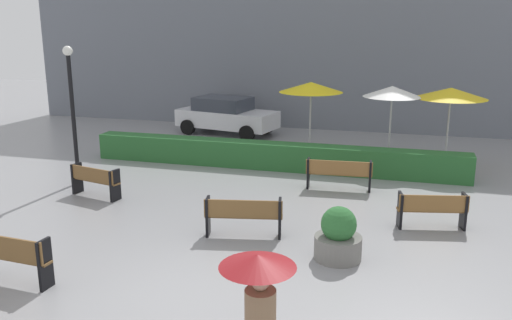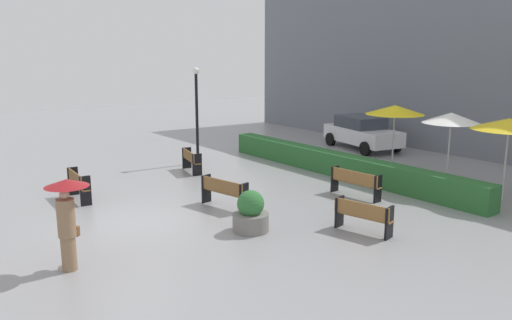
{
  "view_description": "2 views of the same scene",
  "coord_description": "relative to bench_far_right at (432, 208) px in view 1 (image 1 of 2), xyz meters",
  "views": [
    {
      "loc": [
        3.65,
        -8.14,
        4.66
      ],
      "look_at": [
        0.19,
        4.17,
        1.38
      ],
      "focal_mm": 37.87,
      "sensor_mm": 36.0,
      "label": 1
    },
    {
      "loc": [
        12.92,
        -5.66,
        4.65
      ],
      "look_at": [
        -0.38,
        4.39,
        1.13
      ],
      "focal_mm": 36.22,
      "sensor_mm": 36.0,
      "label": 2
    }
  ],
  "objects": [
    {
      "name": "ground_plane",
      "position": [
        -4.39,
        -4.27,
        -0.49
      ],
      "size": [
        60.0,
        60.0,
        0.0
      ],
      "primitive_type": "plane",
      "color": "gray"
    },
    {
      "name": "bench_far_right",
      "position": [
        0.0,
        0.0,
        0.0
      ],
      "size": [
        1.6,
        0.7,
        0.84
      ],
      "color": "olive",
      "rests_on": "ground"
    },
    {
      "name": "bench_mid_center",
      "position": [
        -4.04,
        -1.65,
        0.04
      ],
      "size": [
        1.75,
        0.68,
        0.89
      ],
      "color": "brown",
      "rests_on": "ground"
    },
    {
      "name": "bench_near_left",
      "position": [
        -7.47,
        -4.9,
        0.06
      ],
      "size": [
        1.6,
        0.44,
        0.94
      ],
      "color": "brown",
      "rests_on": "ground"
    },
    {
      "name": "bench_far_left",
      "position": [
        -8.78,
        -0.05,
        0.01
      ],
      "size": [
        1.57,
        0.71,
        0.85
      ],
      "color": "brown",
      "rests_on": "ground"
    },
    {
      "name": "bench_back_row",
      "position": [
        -2.45,
        2.39,
        0.03
      ],
      "size": [
        1.87,
        0.48,
        0.87
      ],
      "color": "olive",
      "rests_on": "ground"
    },
    {
      "name": "pedestrian_with_umbrella",
      "position": [
        -2.27,
        -6.81,
        0.79
      ],
      "size": [
        0.93,
        0.93,
        2.0
      ],
      "color": "#8C6B4C",
      "rests_on": "ground"
    },
    {
      "name": "planter_pot",
      "position": [
        -1.88,
        -2.24,
        -0.02
      ],
      "size": [
        0.96,
        0.96,
        1.1
      ],
      "color": "slate",
      "rests_on": "ground"
    },
    {
      "name": "lamp_post",
      "position": [
        -9.99,
        0.99,
        1.96
      ],
      "size": [
        0.28,
        0.28,
        4.01
      ],
      "color": "black",
      "rests_on": "ground"
    },
    {
      "name": "patio_umbrella_yellow",
      "position": [
        -3.97,
        6.2,
        1.96
      ],
      "size": [
        2.23,
        2.23,
        2.63
      ],
      "color": "silver",
      "rests_on": "ground"
    },
    {
      "name": "patio_umbrella_white",
      "position": [
        -1.21,
        5.62,
        1.97
      ],
      "size": [
        1.89,
        1.89,
        2.64
      ],
      "color": "silver",
      "rests_on": "ground"
    },
    {
      "name": "patio_umbrella_yellow_far",
      "position": [
        0.62,
        5.9,
        1.95
      ],
      "size": [
        2.29,
        2.29,
        2.62
      ],
      "color": "silver",
      "rests_on": "ground"
    },
    {
      "name": "hedge_strip",
      "position": [
        -4.82,
        4.13,
        -0.06
      ],
      "size": [
        12.27,
        0.7,
        0.86
      ],
      "primitive_type": "cube",
      "color": "#28602D",
      "rests_on": "ground"
    },
    {
      "name": "building_facade",
      "position": [
        -4.39,
        11.73,
        4.42
      ],
      "size": [
        28.0,
        1.2,
        9.82
      ],
      "primitive_type": "cube",
      "color": "slate",
      "rests_on": "ground"
    },
    {
      "name": "parked_car",
      "position": [
        -8.09,
        9.07,
        0.32
      ],
      "size": [
        4.47,
        2.65,
        1.57
      ],
      "color": "silver",
      "rests_on": "ground"
    }
  ]
}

